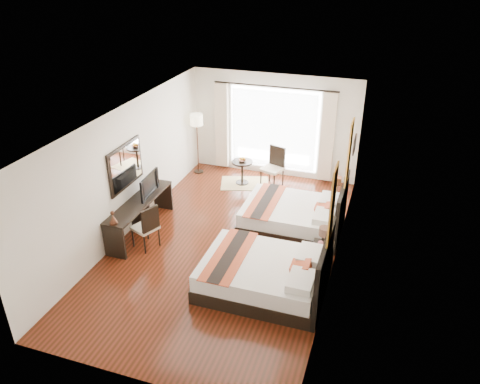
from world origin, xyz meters
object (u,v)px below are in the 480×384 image
(table_lamp, at_px, (325,233))
(vase, at_px, (320,248))
(floor_lamp, at_px, (197,124))
(fruit_bowl, at_px, (242,161))
(television, at_px, (146,184))
(side_table, at_px, (242,172))
(nightstand, at_px, (322,257))
(desk_chair, at_px, (146,234))
(bed_far, at_px, (295,215))
(console_desk, at_px, (141,216))
(window_chair, at_px, (272,175))
(bed_near, at_px, (267,274))

(table_lamp, relative_size, vase, 2.96)
(floor_lamp, distance_m, fruit_bowl, 1.62)
(fruit_bowl, bearing_deg, table_lamp, -48.15)
(television, relative_size, side_table, 1.34)
(nightstand, bearing_deg, desk_chair, -173.12)
(bed_far, bearing_deg, console_desk, -159.47)
(nightstand, bearing_deg, console_desk, 178.80)
(window_chair, bearing_deg, floor_lamp, -75.81)
(nightstand, xyz_separation_m, fruit_bowl, (-2.63, 3.04, 0.42))
(console_desk, bearing_deg, floor_lamp, 90.18)
(bed_far, height_order, fruit_bowl, bed_far)
(bed_near, bearing_deg, bed_far, 89.19)
(bed_far, bearing_deg, window_chair, 118.62)
(table_lamp, relative_size, console_desk, 0.16)
(bed_far, distance_m, side_table, 2.55)
(desk_chair, bearing_deg, table_lamp, -149.22)
(bed_near, relative_size, window_chair, 2.11)
(bed_far, bearing_deg, bed_near, -90.81)
(nightstand, relative_size, vase, 4.26)
(console_desk, xyz_separation_m, window_chair, (2.18, 3.08, -0.05))
(bed_far, relative_size, floor_lamp, 1.29)
(bed_near, height_order, fruit_bowl, bed_near)
(side_table, bearing_deg, table_lamp, -48.28)
(table_lamp, xyz_separation_m, console_desk, (-4.02, -0.01, -0.36))
(desk_chair, bearing_deg, television, -42.49)
(console_desk, distance_m, floor_lamp, 3.43)
(side_table, bearing_deg, nightstand, -49.19)
(nightstand, distance_m, console_desk, 4.02)
(console_desk, xyz_separation_m, floor_lamp, (-0.01, 3.26, 1.05))
(desk_chair, bearing_deg, console_desk, -28.90)
(table_lamp, bearing_deg, floor_lamp, 141.08)
(desk_chair, xyz_separation_m, window_chair, (1.77, 3.60, 0.03))
(table_lamp, bearing_deg, console_desk, -179.84)
(window_chair, bearing_deg, television, -19.13)
(bed_near, height_order, side_table, bed_near)
(table_lamp, height_order, desk_chair, desk_chair)
(desk_chair, relative_size, window_chair, 0.92)
(bed_far, relative_size, side_table, 3.39)
(table_lamp, relative_size, television, 0.41)
(nightstand, distance_m, television, 4.09)
(table_lamp, relative_size, side_table, 0.55)
(table_lamp, distance_m, desk_chair, 3.67)
(bed_near, relative_size, television, 2.61)
(table_lamp, distance_m, window_chair, 3.60)
(bed_far, relative_size, table_lamp, 6.16)
(nightstand, bearing_deg, floor_lamp, 140.26)
(table_lamp, height_order, window_chair, window_chair)
(floor_lamp, height_order, side_table, floor_lamp)
(bed_far, distance_m, fruit_bowl, 2.55)
(side_table, relative_size, fruit_bowl, 3.15)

